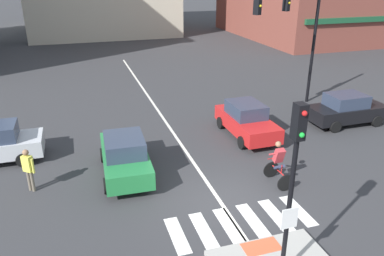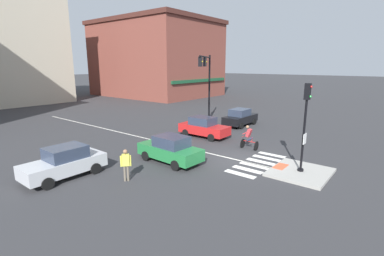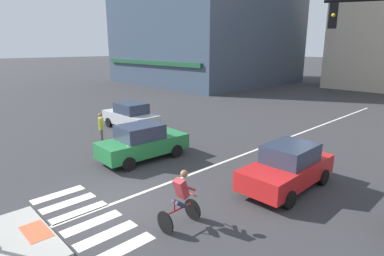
# 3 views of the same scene
# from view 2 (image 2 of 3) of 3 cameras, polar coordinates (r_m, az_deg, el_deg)

# --- Properties ---
(ground_plane) EXTENTS (300.00, 300.00, 0.00)m
(ground_plane) POSITION_cam_2_polar(r_m,az_deg,el_deg) (17.90, 9.62, -6.28)
(ground_plane) COLOR #333335
(traffic_island) EXTENTS (3.24, 2.91, 0.15)m
(traffic_island) POSITION_cam_2_polar(r_m,az_deg,el_deg) (16.53, 21.12, -8.36)
(traffic_island) COLOR #A3A099
(traffic_island) RESTS_ON ground
(tactile_pad_front) EXTENTS (1.10, 0.60, 0.01)m
(tactile_pad_front) POSITION_cam_2_polar(r_m,az_deg,el_deg) (16.83, 17.54, -7.42)
(tactile_pad_front) COLOR #DB5B38
(tactile_pad_front) RESTS_ON traffic_island
(signal_pole) EXTENTS (0.44, 0.38, 4.72)m
(signal_pole) POSITION_cam_2_polar(r_m,az_deg,el_deg) (15.76, 21.99, 1.59)
(signal_pole) COLOR black
(signal_pole) RESTS_ON traffic_island
(crosswalk_stripe_a) EXTENTS (0.44, 1.80, 0.01)m
(crosswalk_stripe_a) POSITION_cam_2_polar(r_m,az_deg,el_deg) (15.61, 9.72, -9.18)
(crosswalk_stripe_a) COLOR silver
(crosswalk_stripe_a) RESTS_ON ground
(crosswalk_stripe_b) EXTENTS (0.44, 1.80, 0.01)m
(crosswalk_stripe_b) POSITION_cam_2_polar(r_m,az_deg,el_deg) (16.31, 11.18, -8.26)
(crosswalk_stripe_b) COLOR silver
(crosswalk_stripe_b) RESTS_ON ground
(crosswalk_stripe_c) EXTENTS (0.44, 1.80, 0.01)m
(crosswalk_stripe_c) POSITION_cam_2_polar(r_m,az_deg,el_deg) (17.03, 12.52, -7.41)
(crosswalk_stripe_c) COLOR silver
(crosswalk_stripe_c) RESTS_ON ground
(crosswalk_stripe_d) EXTENTS (0.44, 1.80, 0.01)m
(crosswalk_stripe_d) POSITION_cam_2_polar(r_m,az_deg,el_deg) (17.75, 13.74, -6.63)
(crosswalk_stripe_d) COLOR silver
(crosswalk_stripe_d) RESTS_ON ground
(crosswalk_stripe_e) EXTENTS (0.44, 1.80, 0.01)m
(crosswalk_stripe_e) POSITION_cam_2_polar(r_m,az_deg,el_deg) (18.49, 14.87, -5.91)
(crosswalk_stripe_e) COLOR silver
(crosswalk_stripe_e) RESTS_ON ground
(crosswalk_stripe_f) EXTENTS (0.44, 1.80, 0.01)m
(crosswalk_stripe_f) POSITION_cam_2_polar(r_m,az_deg,el_deg) (19.24, 15.90, -5.24)
(crosswalk_stripe_f) COLOR silver
(crosswalk_stripe_f) RESTS_ON ground
(lane_centre_line) EXTENTS (0.14, 28.00, 0.01)m
(lane_centre_line) POSITION_cam_2_polar(r_m,az_deg,el_deg) (24.01, -11.93, -1.45)
(lane_centre_line) COLOR silver
(lane_centre_line) RESTS_ON ground
(traffic_light_mast) EXTENTS (5.59, 3.02, 6.71)m
(traffic_light_mast) POSITION_cam_2_polar(r_m,az_deg,el_deg) (27.26, 3.02, 10.51)
(traffic_light_mast) COLOR black
(traffic_light_mast) RESTS_ON ground
(building_corner_right) EXTENTS (16.56, 21.55, 13.64)m
(building_corner_right) POSITION_cam_2_polar(r_m,az_deg,el_deg) (55.36, -7.30, 13.78)
(building_corner_right) COLOR brown
(building_corner_right) RESTS_ON ground
(car_silver_cross_left) EXTENTS (4.10, 1.85, 1.64)m
(car_silver_cross_left) POSITION_cam_2_polar(r_m,az_deg,el_deg) (16.17, -24.45, -6.36)
(car_silver_cross_left) COLOR silver
(car_silver_cross_left) RESTS_ON ground
(car_black_cross_right) EXTENTS (4.10, 1.85, 1.64)m
(car_black_cross_right) POSITION_cam_2_polar(r_m,az_deg,el_deg) (27.43, 9.74, 2.14)
(car_black_cross_right) COLOR black
(car_black_cross_right) RESTS_ON ground
(car_red_eastbound_mid) EXTENTS (1.88, 4.12, 1.64)m
(car_red_eastbound_mid) POSITION_cam_2_polar(r_m,az_deg,el_deg) (22.86, 2.40, 0.19)
(car_red_eastbound_mid) COLOR red
(car_red_eastbound_mid) RESTS_ON ground
(car_green_westbound_near) EXTENTS (1.97, 4.17, 1.64)m
(car_green_westbound_near) POSITION_cam_2_polar(r_m,az_deg,el_deg) (17.00, -4.44, -4.30)
(car_green_westbound_near) COLOR #237A3D
(car_green_westbound_near) RESTS_ON ground
(cyclist) EXTENTS (0.67, 1.10, 1.68)m
(cyclist) POSITION_cam_2_polar(r_m,az_deg,el_deg) (19.90, 11.47, -1.79)
(cyclist) COLOR black
(cyclist) RESTS_ON ground
(pedestrian_at_curb_left) EXTENTS (0.44, 0.40, 1.67)m
(pedestrian_at_curb_left) POSITION_cam_2_polar(r_m,az_deg,el_deg) (14.58, -13.29, -6.84)
(pedestrian_at_curb_left) COLOR #6B6051
(pedestrian_at_curb_left) RESTS_ON ground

